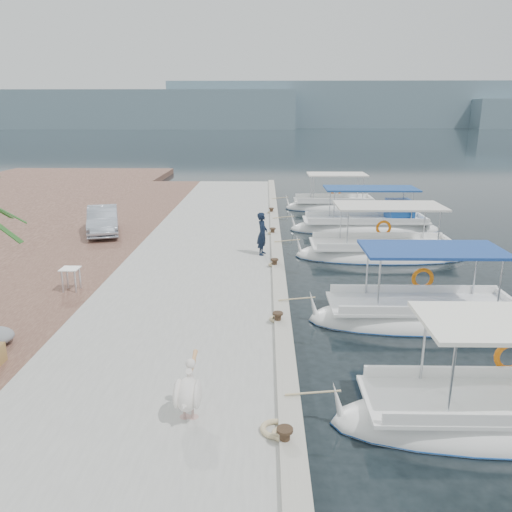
{
  "coord_description": "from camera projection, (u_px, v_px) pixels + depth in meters",
  "views": [
    {
      "loc": [
        -0.7,
        -15.66,
        5.86
      ],
      "look_at": [
        -1.0,
        0.56,
        1.2
      ],
      "focal_mm": 35.0,
      "sensor_mm": 36.0,
      "label": 1
    }
  ],
  "objects": [
    {
      "name": "parked_car",
      "position": [
        103.0,
        220.0,
        22.91
      ],
      "size": [
        2.34,
        3.99,
        1.24
      ],
      "primitive_type": "imported",
      "rotation": [
        0.0,
        0.0,
        0.29
      ],
      "color": "#A1AAB8",
      "rests_on": "cobblestone_strip"
    },
    {
      "name": "folding_table",
      "position": [
        71.0,
        275.0,
        15.52
      ],
      "size": [
        0.55,
        0.55,
        0.73
      ],
      "color": "silver",
      "rests_on": "cobblestone_strip"
    },
    {
      "name": "mooring_bollards",
      "position": [
        275.0,
        262.0,
        17.92
      ],
      "size": [
        0.28,
        20.28,
        0.33
      ],
      "color": "black",
      "rests_on": "concrete_quay"
    },
    {
      "name": "fishing_caique_b",
      "position": [
        420.0,
        318.0,
        14.5
      ],
      "size": [
        6.49,
        2.18,
        2.83
      ],
      "color": "white",
      "rests_on": "ground"
    },
    {
      "name": "fishing_caique_c",
      "position": [
        381.0,
        254.0,
        21.05
      ],
      "size": [
        7.28,
        2.51,
        2.83
      ],
      "color": "white",
      "rests_on": "ground"
    },
    {
      "name": "rope_coil",
      "position": [
        275.0,
        429.0,
        8.71
      ],
      "size": [
        0.54,
        0.54,
        0.1
      ],
      "primitive_type": "torus",
      "color": "#C6B284",
      "rests_on": "concrete_quay"
    },
    {
      "name": "concrete_quay",
      "position": [
        212.0,
        249.0,
        21.45
      ],
      "size": [
        6.0,
        40.0,
        0.5
      ],
      "primitive_type": "cube",
      "color": "#9E9F99",
      "rests_on": "ground"
    },
    {
      "name": "ground",
      "position": [
        286.0,
        295.0,
        16.66
      ],
      "size": [
        400.0,
        400.0,
        0.0
      ],
      "primitive_type": "plane",
      "color": "black",
      "rests_on": "ground"
    },
    {
      "name": "fishing_caique_d",
      "position": [
        367.0,
        227.0,
        25.75
      ],
      "size": [
        7.72,
        2.28,
        2.83
      ],
      "color": "white",
      "rests_on": "ground"
    },
    {
      "name": "pelican",
      "position": [
        188.0,
        392.0,
        8.99
      ],
      "size": [
        0.47,
        1.29,
        1.01
      ],
      "color": "tan",
      "rests_on": "concrete_quay"
    },
    {
      "name": "fishing_caique_a",
      "position": [
        512.0,
        421.0,
        9.65
      ],
      "size": [
        7.06,
        2.1,
        2.83
      ],
      "color": "white",
      "rests_on": "ground"
    },
    {
      "name": "quay_curb",
      "position": [
        276.0,
        242.0,
        21.31
      ],
      "size": [
        0.44,
        40.0,
        0.12
      ],
      "primitive_type": "cube",
      "color": "#A5A192",
      "rests_on": "concrete_quay"
    },
    {
      "name": "fishing_caique_e",
      "position": [
        333.0,
        207.0,
        31.6
      ],
      "size": [
        6.05,
        2.38,
        2.83
      ],
      "color": "white",
      "rests_on": "ground"
    },
    {
      "name": "fisherman",
      "position": [
        262.0,
        234.0,
        19.42
      ],
      "size": [
        0.51,
        0.68,
        1.68
      ],
      "primitive_type": "imported",
      "rotation": [
        0.0,
        0.0,
        1.38
      ],
      "color": "black",
      "rests_on": "concrete_quay"
    },
    {
      "name": "distant_hills",
      "position": [
        338.0,
        109.0,
        207.65
      ],
      "size": [
        330.0,
        60.0,
        18.0
      ],
      "color": "slate",
      "rests_on": "ground"
    },
    {
      "name": "cobblestone_strip",
      "position": [
        96.0,
        248.0,
        21.54
      ],
      "size": [
        4.0,
        40.0,
        0.5
      ],
      "primitive_type": "cube",
      "color": "brown",
      "rests_on": "ground"
    }
  ]
}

